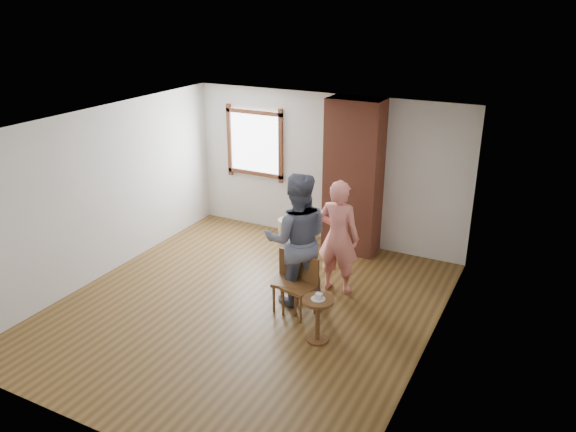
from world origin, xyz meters
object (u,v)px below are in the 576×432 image
at_px(dining_chair_left, 302,283).
at_px(person_pink, 338,237).
at_px(dining_chair_right, 290,276).
at_px(side_table, 318,313).
at_px(stoneware_crock, 289,232).
at_px(man, 297,240).

height_order(dining_chair_left, person_pink, person_pink).
height_order(dining_chair_left, dining_chair_right, dining_chair_right).
bearing_deg(side_table, person_pink, 102.27).
relative_size(stoneware_crock, person_pink, 0.28).
xyz_separation_m(stoneware_crock, dining_chair_right, (0.96, -1.84, 0.23)).
relative_size(side_table, man, 0.31).
bearing_deg(dining_chair_left, man, 143.86).
height_order(dining_chair_right, person_pink, person_pink).
distance_m(stoneware_crock, man, 2.07).
bearing_deg(man, stoneware_crock, -86.77).
xyz_separation_m(stoneware_crock, man, (0.98, -1.67, 0.72)).
bearing_deg(man, side_table, 103.96).
relative_size(dining_chair_left, person_pink, 0.48).
distance_m(dining_chair_left, dining_chair_right, 0.24).
distance_m(side_table, man, 1.17).
height_order(dining_chair_left, man, man).
bearing_deg(person_pink, man, 55.20).
xyz_separation_m(dining_chair_right, person_pink, (0.40, 0.74, 0.39)).
bearing_deg(dining_chair_right, side_table, -48.43).
xyz_separation_m(stoneware_crock, dining_chair_left, (1.19, -1.92, 0.22)).
bearing_deg(side_table, stoneware_crock, 124.11).
relative_size(dining_chair_left, man, 0.43).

